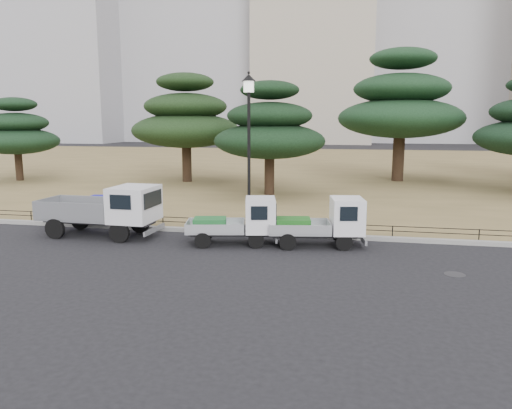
% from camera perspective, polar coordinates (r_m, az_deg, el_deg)
% --- Properties ---
extents(ground, '(220.00, 220.00, 0.00)m').
position_cam_1_polar(ground, '(16.88, -1.36, -5.47)').
color(ground, black).
extents(lawn, '(120.00, 56.00, 0.15)m').
position_cam_1_polar(lawn, '(46.83, 7.01, 4.27)').
color(lawn, olive).
rests_on(lawn, ground).
extents(curb, '(120.00, 0.25, 0.16)m').
position_cam_1_polar(curb, '(19.33, 0.35, -3.28)').
color(curb, gray).
rests_on(curb, ground).
extents(truck_large, '(4.54, 1.93, 1.96)m').
position_cam_1_polar(truck_large, '(19.78, -16.80, -0.41)').
color(truck_large, black).
rests_on(truck_large, ground).
extents(truck_kei_front, '(3.35, 1.94, 1.67)m').
position_cam_1_polar(truck_kei_front, '(17.79, -1.99, -1.94)').
color(truck_kei_front, black).
rests_on(truck_kei_front, ground).
extents(truck_kei_rear, '(3.45, 1.90, 1.71)m').
position_cam_1_polar(truck_kei_rear, '(17.68, 7.74, -2.02)').
color(truck_kei_rear, black).
rests_on(truck_kei_rear, ground).
extents(street_lamp, '(0.53, 0.53, 5.94)m').
position_cam_1_polar(street_lamp, '(19.23, -0.82, 8.95)').
color(street_lamp, black).
rests_on(street_lamp, lawn).
extents(pipe_fence, '(38.00, 0.04, 0.40)m').
position_cam_1_polar(pipe_fence, '(19.40, 0.44, -2.14)').
color(pipe_fence, black).
rests_on(pipe_fence, lawn).
extents(tarp_pile, '(1.77, 1.37, 1.11)m').
position_cam_1_polar(tarp_pile, '(22.30, -17.86, -0.66)').
color(tarp_pile, '#1716B1').
rests_on(tarp_pile, lawn).
extents(manhole, '(0.60, 0.60, 0.01)m').
position_cam_1_polar(manhole, '(15.60, 21.76, -7.44)').
color(manhole, '#2D2D30').
rests_on(manhole, ground).
extents(pine_west_far, '(5.76, 5.76, 5.82)m').
position_cam_1_polar(pine_west_far, '(39.20, -25.71, 7.39)').
color(pine_west_far, black).
rests_on(pine_west_far, lawn).
extents(pine_west_near, '(7.41, 7.41, 7.41)m').
position_cam_1_polar(pine_west_near, '(35.00, -8.02, 9.59)').
color(pine_west_near, black).
rests_on(pine_west_near, lawn).
extents(pine_center_left, '(6.32, 6.32, 6.43)m').
position_cam_1_polar(pine_center_left, '(28.52, 1.56, 8.56)').
color(pine_center_left, black).
rests_on(pine_center_left, lawn).
extents(pine_center_right, '(8.57, 8.57, 9.10)m').
position_cam_1_polar(pine_center_right, '(36.50, 16.22, 10.86)').
color(pine_center_right, black).
rests_on(pine_center_right, lawn).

